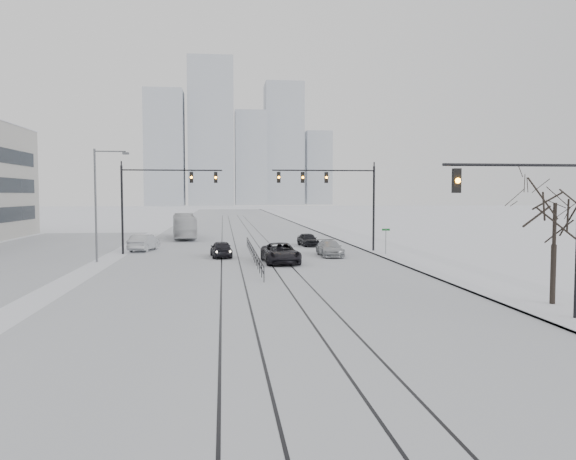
{
  "coord_description": "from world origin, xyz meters",
  "views": [
    {
      "loc": [
        -2.47,
        -15.96,
        5.38
      ],
      "look_at": [
        1.52,
        18.35,
        3.2
      ],
      "focal_mm": 35.0,
      "sensor_mm": 36.0,
      "label": 1
    }
  ],
  "objects_px": {
    "traffic_mast_near": "(543,214)",
    "box_truck": "(184,226)",
    "sedan_nb_right": "(330,249)",
    "sedan_nb_front": "(281,253)",
    "sedan_nb_far": "(308,240)",
    "sedan_sb_inner": "(221,249)",
    "bare_tree": "(555,213)",
    "sedan_sb_outer": "(144,243)"
  },
  "relations": [
    {
      "from": "traffic_mast_near",
      "to": "box_truck",
      "type": "relative_size",
      "value": 0.64
    },
    {
      "from": "sedan_nb_right",
      "to": "sedan_nb_front",
      "type": "bearing_deg",
      "value": -137.76
    },
    {
      "from": "sedan_nb_right",
      "to": "sedan_nb_far",
      "type": "bearing_deg",
      "value": 91.9
    },
    {
      "from": "sedan_sb_inner",
      "to": "sedan_nb_front",
      "type": "xyz_separation_m",
      "value": [
        4.63,
        -4.73,
        0.07
      ]
    },
    {
      "from": "bare_tree",
      "to": "sedan_nb_far",
      "type": "distance_m",
      "value": 33.73
    },
    {
      "from": "bare_tree",
      "to": "sedan_sb_inner",
      "type": "relative_size",
      "value": 1.44
    },
    {
      "from": "bare_tree",
      "to": "sedan_nb_far",
      "type": "xyz_separation_m",
      "value": [
        -6.85,
        32.81,
        -3.81
      ]
    },
    {
      "from": "traffic_mast_near",
      "to": "bare_tree",
      "type": "relative_size",
      "value": 1.15
    },
    {
      "from": "sedan_nb_front",
      "to": "sedan_nb_far",
      "type": "height_order",
      "value": "sedan_nb_front"
    },
    {
      "from": "bare_tree",
      "to": "sedan_nb_front",
      "type": "relative_size",
      "value": 1.07
    },
    {
      "from": "sedan_sb_inner",
      "to": "sedan_nb_far",
      "type": "height_order",
      "value": "sedan_sb_inner"
    },
    {
      "from": "sedan_nb_far",
      "to": "traffic_mast_near",
      "type": "bearing_deg",
      "value": -90.58
    },
    {
      "from": "sedan_sb_outer",
      "to": "sedan_nb_far",
      "type": "relative_size",
      "value": 1.2
    },
    {
      "from": "bare_tree",
      "to": "sedan_sb_inner",
      "type": "xyz_separation_m",
      "value": [
        -15.83,
        23.26,
        -3.77
      ]
    },
    {
      "from": "sedan_sb_outer",
      "to": "box_truck",
      "type": "xyz_separation_m",
      "value": [
        2.83,
        14.68,
        0.73
      ]
    },
    {
      "from": "sedan_nb_right",
      "to": "traffic_mast_near",
      "type": "bearing_deg",
      "value": -81.89
    },
    {
      "from": "traffic_mast_near",
      "to": "sedan_sb_inner",
      "type": "xyz_separation_m",
      "value": [
        -13.42,
        26.26,
        -3.84
      ]
    },
    {
      "from": "sedan_sb_inner",
      "to": "box_truck",
      "type": "relative_size",
      "value": 0.39
    },
    {
      "from": "sedan_sb_inner",
      "to": "sedan_sb_outer",
      "type": "relative_size",
      "value": 0.88
    },
    {
      "from": "sedan_sb_outer",
      "to": "box_truck",
      "type": "distance_m",
      "value": 14.97
    },
    {
      "from": "bare_tree",
      "to": "sedan_nb_right",
      "type": "height_order",
      "value": "bare_tree"
    },
    {
      "from": "sedan_sb_outer",
      "to": "sedan_nb_right",
      "type": "xyz_separation_m",
      "value": [
        16.79,
        -6.74,
        -0.11
      ]
    },
    {
      "from": "sedan_nb_front",
      "to": "box_truck",
      "type": "height_order",
      "value": "box_truck"
    },
    {
      "from": "sedan_nb_front",
      "to": "sedan_nb_far",
      "type": "xyz_separation_m",
      "value": [
        4.35,
        14.28,
        -0.11
      ]
    },
    {
      "from": "sedan_sb_inner",
      "to": "sedan_nb_far",
      "type": "distance_m",
      "value": 13.12
    },
    {
      "from": "sedan_sb_inner",
      "to": "sedan_nb_front",
      "type": "relative_size",
      "value": 0.74
    },
    {
      "from": "bare_tree",
      "to": "sedan_sb_outer",
      "type": "bearing_deg",
      "value": 127.98
    },
    {
      "from": "sedan_sb_inner",
      "to": "sedan_nb_right",
      "type": "bearing_deg",
      "value": 173.07
    },
    {
      "from": "sedan_sb_inner",
      "to": "sedan_nb_right",
      "type": "height_order",
      "value": "sedan_sb_inner"
    },
    {
      "from": "sedan_sb_inner",
      "to": "sedan_nb_right",
      "type": "distance_m",
      "value": 9.43
    },
    {
      "from": "sedan_nb_far",
      "to": "box_truck",
      "type": "distance_m",
      "value": 17.82
    },
    {
      "from": "sedan_sb_outer",
      "to": "box_truck",
      "type": "relative_size",
      "value": 0.44
    },
    {
      "from": "sedan_sb_outer",
      "to": "sedan_sb_inner",
      "type": "bearing_deg",
      "value": 150.1
    },
    {
      "from": "bare_tree",
      "to": "sedan_nb_far",
      "type": "bearing_deg",
      "value": 101.79
    },
    {
      "from": "sedan_sb_outer",
      "to": "sedan_nb_far",
      "type": "height_order",
      "value": "sedan_sb_outer"
    },
    {
      "from": "sedan_sb_outer",
      "to": "sedan_nb_front",
      "type": "bearing_deg",
      "value": 148.35
    },
    {
      "from": "sedan_sb_outer",
      "to": "sedan_nb_front",
      "type": "xyz_separation_m",
      "value": [
        12.0,
        -11.19,
        -0.0
      ]
    },
    {
      "from": "sedan_sb_outer",
      "to": "sedan_nb_far",
      "type": "xyz_separation_m",
      "value": [
        16.35,
        3.1,
        -0.11
      ]
    },
    {
      "from": "traffic_mast_near",
      "to": "sedan_nb_front",
      "type": "distance_m",
      "value": 23.56
    },
    {
      "from": "sedan_nb_right",
      "to": "bare_tree",
      "type": "bearing_deg",
      "value": -75.05
    },
    {
      "from": "bare_tree",
      "to": "sedan_nb_front",
      "type": "height_order",
      "value": "bare_tree"
    },
    {
      "from": "sedan_sb_inner",
      "to": "box_truck",
      "type": "xyz_separation_m",
      "value": [
        -4.53,
        21.14,
        0.8
      ]
    }
  ]
}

